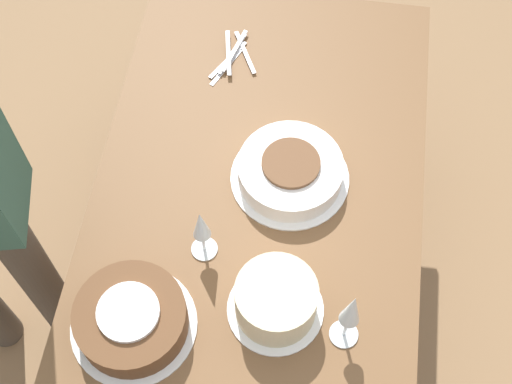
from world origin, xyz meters
The scene contains 8 objects.
ground_plane centered at (0.00, 0.00, 0.00)m, with size 12.00×12.00×0.00m, color #8E6B47.
dining_table centered at (0.00, 0.00, 0.62)m, with size 1.52×0.87×0.73m.
cake_center_white centered at (-0.08, 0.08, 0.76)m, with size 0.32×0.32×0.08m.
cake_front_chocolate centered at (0.38, -0.24, 0.77)m, with size 0.31×0.31×0.10m.
cake_back_decorated centered at (0.29, 0.09, 0.79)m, with size 0.24×0.24×0.12m.
wine_glass_near centered at (0.33, 0.26, 0.89)m, with size 0.07×0.07×0.24m.
wine_glass_far centered at (0.16, -0.11, 0.85)m, with size 0.07×0.07×0.19m.
fork_pile centered at (-0.47, -0.14, 0.74)m, with size 0.21×0.14×0.02m.
Camera 1 is at (0.89, 0.13, 2.38)m, focal length 50.00 mm.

